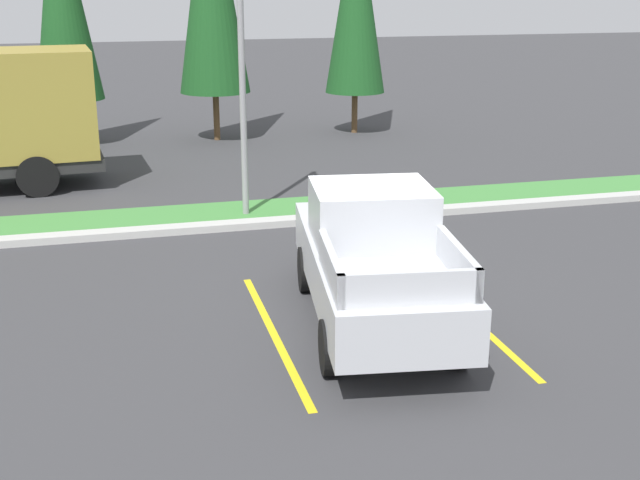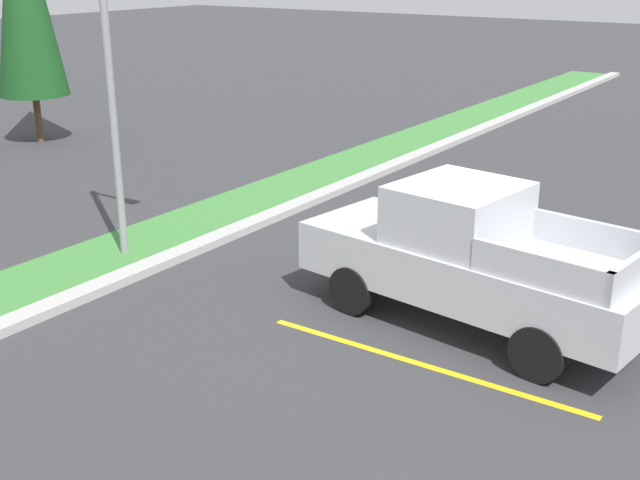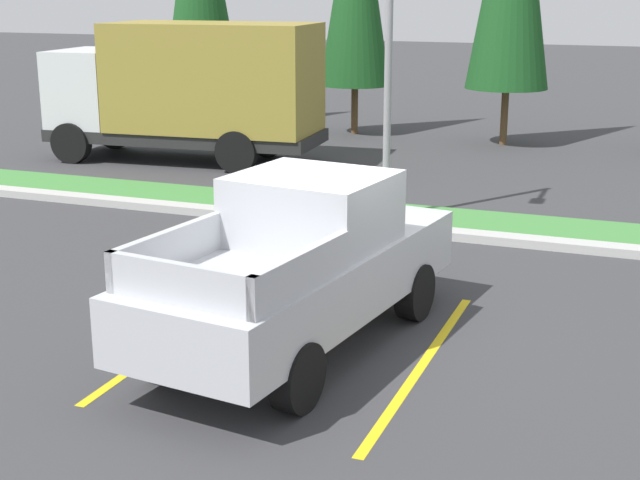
{
  "view_description": "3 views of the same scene",
  "coord_description": "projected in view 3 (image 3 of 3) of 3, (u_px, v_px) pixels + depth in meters",
  "views": [
    {
      "loc": [
        -4.04,
        -11.58,
        5.07
      ],
      "look_at": [
        -0.96,
        0.35,
        1.13
      ],
      "focal_mm": 46.23,
      "sensor_mm": 36.0,
      "label": 1
    },
    {
      "loc": [
        -10.63,
        -4.83,
        5.18
      ],
      "look_at": [
        -0.87,
        1.81,
        1.01
      ],
      "focal_mm": 45.15,
      "sensor_mm": 36.0,
      "label": 2
    },
    {
      "loc": [
        3.63,
        -10.25,
        4.3
      ],
      "look_at": [
        -0.27,
        -0.06,
        1.24
      ],
      "focal_mm": 51.39,
      "sensor_mm": 36.0,
      "label": 3
    }
  ],
  "objects": [
    {
      "name": "ground_plane",
      "position": [
        342.0,
        335.0,
        11.62
      ],
      "size": [
        120.0,
        120.0,
        0.0
      ],
      "primitive_type": "plane",
      "color": "#38383A"
    },
    {
      "name": "parking_line_far",
      "position": [
        423.0,
        363.0,
        10.73
      ],
      "size": [
        0.12,
        4.8,
        0.01
      ],
      "primitive_type": "cube",
      "color": "yellow",
      "rests_on": "ground"
    },
    {
      "name": "pickup_truck_main",
      "position": [
        302.0,
        264.0,
        11.03
      ],
      "size": [
        2.58,
        5.43,
        2.1
      ],
      "color": "black",
      "rests_on": "ground"
    },
    {
      "name": "curb_strip",
      "position": [
        437.0,
        233.0,
        16.1
      ],
      "size": [
        56.0,
        0.4,
        0.15
      ],
      "primitive_type": "cube",
      "color": "#B2B2AD",
      "rests_on": "ground"
    },
    {
      "name": "grass_median",
      "position": [
        451.0,
        221.0,
        17.1
      ],
      "size": [
        56.0,
        1.8,
        0.06
      ],
      "primitive_type": "cube",
      "color": "#42843D",
      "rests_on": "ground"
    },
    {
      "name": "parking_line_near",
      "position": [
        190.0,
        329.0,
        11.8
      ],
      "size": [
        0.12,
        4.8,
        0.01
      ],
      "primitive_type": "cube",
      "color": "yellow",
      "rests_on": "ground"
    },
    {
      "name": "cargo_truck_distant",
      "position": [
        189.0,
        87.0,
        22.57
      ],
      "size": [
        6.95,
        2.93,
        3.4
      ],
      "color": "black",
      "rests_on": "ground"
    },
    {
      "name": "street_light",
      "position": [
        387.0,
        12.0,
        16.18
      ],
      "size": [
        0.24,
        1.49,
        6.54
      ],
      "color": "gray",
      "rests_on": "ground"
    }
  ]
}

